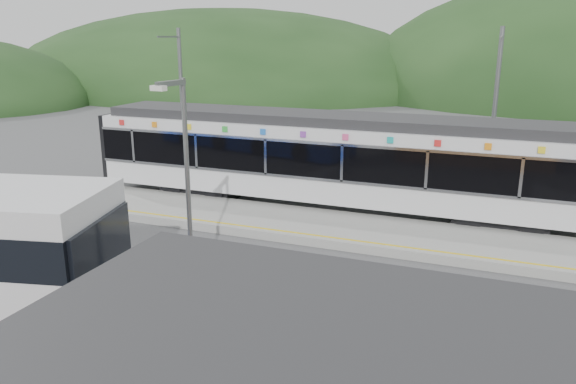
% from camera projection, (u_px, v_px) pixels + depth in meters
% --- Properties ---
extents(ground, '(120.00, 120.00, 0.00)m').
position_uv_depth(ground, '(236.00, 257.00, 17.47)').
color(ground, '#4C4C4F').
rests_on(ground, ground).
extents(hills, '(146.00, 149.00, 26.00)m').
position_uv_depth(hills, '(457.00, 229.00, 20.06)').
color(hills, '#1E3D19').
rests_on(hills, ground).
extents(platform, '(26.00, 3.20, 0.30)m').
position_uv_depth(platform, '(276.00, 221.00, 20.39)').
color(platform, '#9E9E99').
rests_on(platform, ground).
extents(yellow_line, '(26.00, 0.10, 0.01)m').
position_uv_depth(yellow_line, '(261.00, 228.00, 19.19)').
color(yellow_line, yellow).
rests_on(yellow_line, platform).
extents(train, '(20.44, 3.01, 3.74)m').
position_uv_depth(train, '(340.00, 158.00, 21.74)').
color(train, black).
rests_on(train, ground).
extents(catenary_mast_west, '(0.18, 1.80, 7.00)m').
position_uv_depth(catenary_mast_west, '(182.00, 101.00, 26.61)').
color(catenary_mast_west, slate).
rests_on(catenary_mast_west, ground).
extents(catenary_mast_east, '(0.18, 1.80, 7.00)m').
position_uv_depth(catenary_mast_east, '(494.00, 116.00, 21.73)').
color(catenary_mast_east, slate).
rests_on(catenary_mast_east, ground).
extents(lamp_post, '(0.37, 1.03, 5.71)m').
position_uv_depth(lamp_post, '(185.00, 174.00, 13.66)').
color(lamp_post, slate).
rests_on(lamp_post, ground).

